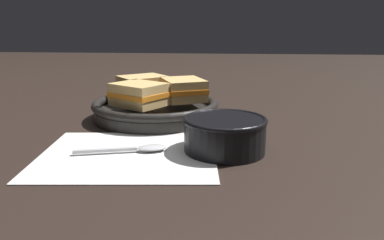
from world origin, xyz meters
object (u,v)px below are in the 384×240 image
at_px(spoon, 139,148).
at_px(sandwich_near_right, 139,94).
at_px(skillet, 156,109).
at_px(sandwich_far_left, 183,89).
at_px(sandwich_near_left, 143,86).
at_px(soup_bowl, 225,132).

height_order(spoon, sandwich_near_right, sandwich_near_right).
bearing_deg(skillet, sandwich_near_right, -110.83).
xyz_separation_m(spoon, sandwich_far_left, (0.05, 0.24, 0.06)).
height_order(spoon, sandwich_near_left, sandwich_near_left).
relative_size(sandwich_near_right, sandwich_far_left, 1.03).
xyz_separation_m(soup_bowl, skillet, (-0.15, 0.21, -0.01)).
xyz_separation_m(spoon, sandwich_near_left, (-0.05, 0.28, 0.06)).
bearing_deg(sandwich_near_right, sandwich_near_left, 98.66).
height_order(sandwich_near_left, sandwich_near_right, same).
xyz_separation_m(soup_bowl, sandwich_near_left, (-0.19, 0.26, 0.03)).
relative_size(sandwich_near_left, sandwich_far_left, 1.04).
distance_m(soup_bowl, sandwich_far_left, 0.24).
xyz_separation_m(soup_bowl, sandwich_far_left, (-0.09, 0.22, 0.03)).
relative_size(spoon, skillet, 0.38).
xyz_separation_m(spoon, skillet, (-0.02, 0.23, 0.01)).
distance_m(skillet, sandwich_near_right, 0.08).
distance_m(spoon, sandwich_near_left, 0.29).
relative_size(spoon, sandwich_near_right, 1.14).
xyz_separation_m(skillet, sandwich_far_left, (0.06, 0.01, 0.04)).
distance_m(skillet, sandwich_far_left, 0.08).
bearing_deg(spoon, soup_bowl, -6.43).
bearing_deg(spoon, sandwich_far_left, 64.22).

